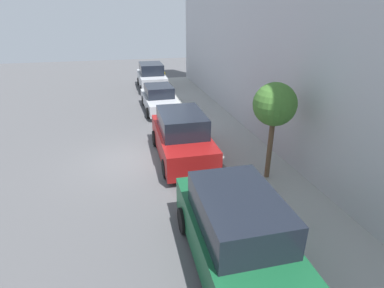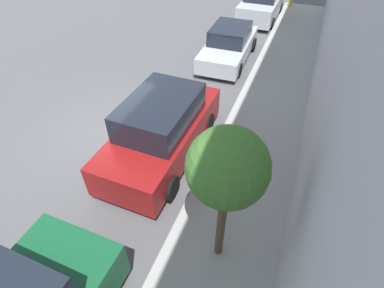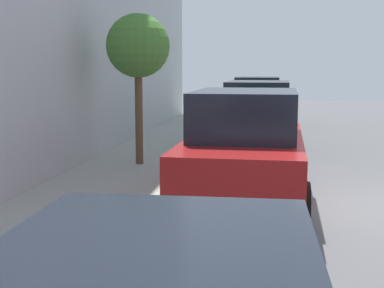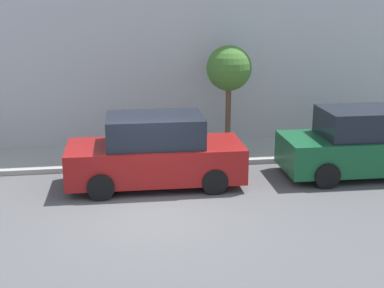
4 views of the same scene
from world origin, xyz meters
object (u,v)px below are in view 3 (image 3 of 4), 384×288
parked_suv_second (258,118)px  parked_suv_third (245,150)px  street_tree (138,47)px  parking_meter_near (215,103)px  parked_suv_nearest (257,103)px

parked_suv_second → parked_suv_third: bearing=89.9°
parked_suv_second → street_tree: (2.61, 3.50, 1.89)m
street_tree → parked_suv_second: bearing=-126.7°
parked_suv_second → parking_meter_near: parked_suv_second is taller
parked_suv_nearest → parked_suv_third: (-0.25, 12.73, -0.00)m
parking_meter_near → street_tree: street_tree is taller
parked_suv_third → parking_meter_near: (1.83, -11.35, 0.04)m
parked_suv_nearest → parking_meter_near: parked_suv_nearest is taller
parking_meter_near → parked_suv_second: bearing=109.4°
parked_suv_second → street_tree: street_tree is taller
parked_suv_third → street_tree: (2.60, -2.59, 1.89)m
parked_suv_third → parking_meter_near: parked_suv_third is taller
parked_suv_second → parked_suv_third: size_ratio=1.00×
parked_suv_nearest → street_tree: (2.35, 10.13, 1.89)m
parking_meter_near → parked_suv_third: bearing=99.2°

